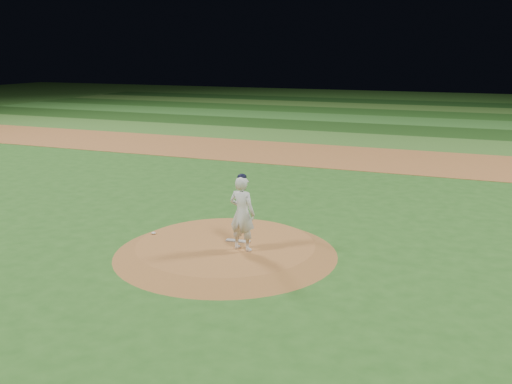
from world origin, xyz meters
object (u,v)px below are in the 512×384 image
rosin_bag (154,233)px  pitcher_on_mound (242,213)px  pitchers_mound (226,248)px  pitching_rubber (238,241)px

rosin_bag → pitcher_on_mound: bearing=-4.9°
pitchers_mound → pitcher_on_mound: bearing=-24.4°
pitchers_mound → rosin_bag: size_ratio=47.90×
pitching_rubber → rosin_bag: bearing=-178.4°
pitcher_on_mound → rosin_bag: bearing=175.1°
pitching_rubber → pitcher_on_mound: size_ratio=0.33×
pitching_rubber → pitchers_mound: bearing=-135.4°
pitching_rubber → rosin_bag: size_ratio=5.30×
pitchers_mound → pitcher_on_mound: (0.55, -0.25, 1.04)m
rosin_bag → pitchers_mound: bearing=0.7°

